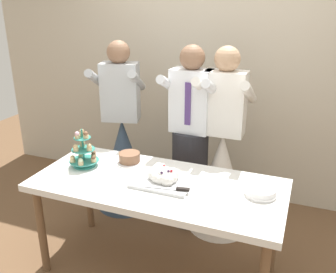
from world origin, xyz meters
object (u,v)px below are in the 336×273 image
Objects in this scene: main_cake_tray at (164,178)px; cupcake_stand at (84,153)px; plate_stack at (261,191)px; round_cake at (130,158)px; dessert_table at (157,191)px; person_bride at (221,169)px; person_groom at (190,149)px; person_guest at (123,152)px.

cupcake_stand is at bearing 176.90° from main_cake_tray.
main_cake_tray is 2.00× the size of plate_stack.
main_cake_tray reaches higher than round_cake.
dessert_table is 0.82m from person_bride.
person_groom is (-0.04, 0.73, -0.07)m from main_cake_tray.
dessert_table is 1.08× the size of person_groom.
dessert_table is 0.13m from main_cake_tray.
cupcake_stand reaches higher than plate_stack.
person_guest reaches higher than round_cake.
person_groom is at bearing 93.28° from main_cake_tray.
dessert_table is at bearing -3.75° from cupcake_stand.
cupcake_stand is at bearing -178.21° from plate_stack.
person_groom is (-0.71, 0.65, -0.06)m from plate_stack.
dessert_table is 5.90× the size of cupcake_stand.
dessert_table is 8.28× the size of plate_stack.
plate_stack is at bearing 6.82° from main_cake_tray.
person_guest is at bearing 123.23° from round_cake.
dessert_table is at bearing -90.49° from person_groom.
cupcake_stand is 0.18× the size of person_groom.
main_cake_tray is 0.67m from plate_stack.
person_groom is at bearing 89.51° from dessert_table.
dessert_table is 0.42m from round_cake.
person_bride is (0.29, 0.76, -0.12)m from dessert_table.
person_bride is at bearing 122.09° from plate_stack.
plate_stack is 0.13× the size of person_bride.
person_groom is (0.34, 0.51, -0.07)m from round_cake.
person_guest is (-0.37, 0.56, -0.23)m from round_cake.
main_cake_tray is at bearing -86.72° from person_groom.
round_cake reaches higher than plate_stack.
main_cake_tray is at bearing -29.82° from round_cake.
person_groom is 1.00× the size of person_guest.
main_cake_tray is at bearing 5.55° from dessert_table.
round_cake is (0.30, 0.18, -0.07)m from cupcake_stand.
person_guest is (-0.99, 0.03, 0.00)m from person_bride.
person_groom is 0.73m from person_guest.
round_cake is 0.14× the size of person_bride.
person_bride and person_guest have the same top height.
main_cake_tray is at bearing -3.10° from cupcake_stand.
round_cake is 0.14× the size of person_groom.
person_guest is at bearing 131.83° from dessert_table.
round_cake is at bearing 172.36° from plate_stack.
person_bride is (0.63, 0.54, -0.23)m from round_cake.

